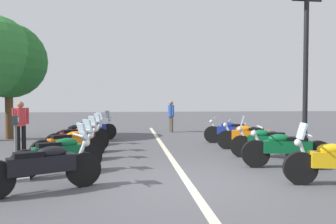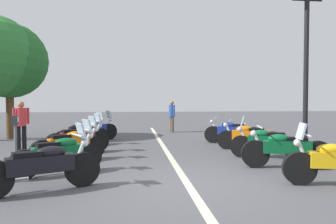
{
  "view_description": "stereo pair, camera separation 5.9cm",
  "coord_description": "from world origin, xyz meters",
  "px_view_note": "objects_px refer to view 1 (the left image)",
  "views": [
    {
      "loc": [
        -6.11,
        1.1,
        1.65
      ],
      "look_at": [
        3.69,
        0.0,
        1.29
      ],
      "focal_mm": 34.29,
      "sensor_mm": 36.0,
      "label": 1
    },
    {
      "loc": [
        -6.11,
        1.04,
        1.65
      ],
      "look_at": [
        3.69,
        0.0,
        1.29
      ],
      "focal_mm": 34.29,
      "sensor_mm": 36.0,
      "label": 2
    }
  ],
  "objects_px": {
    "motorcycle_left_row_4": "(83,134)",
    "bystander_1": "(21,122)",
    "motorcycle_right_row_2": "(266,142)",
    "traffic_cone_1": "(269,136)",
    "roadside_tree_0": "(8,61)",
    "motorcycle_right_row_4": "(232,131)",
    "motorcycle_right_row_3": "(249,136)",
    "street_lamp_twin_globe": "(306,42)",
    "parking_meter": "(16,132)",
    "bystander_0": "(171,114)",
    "motorcycle_left_row_5": "(93,129)",
    "motorcycle_left_row_3": "(79,138)",
    "motorcycle_right_row_1": "(286,149)",
    "motorcycle_left_row_2": "(70,144)",
    "motorcycle_left_row_1": "(60,154)",
    "motorcycle_left_row_0": "(44,166)"
  },
  "relations": [
    {
      "from": "motorcycle_left_row_5",
      "to": "motorcycle_right_row_2",
      "type": "bearing_deg",
      "value": -70.48
    },
    {
      "from": "motorcycle_left_row_0",
      "to": "motorcycle_left_row_4",
      "type": "xyz_separation_m",
      "value": [
        5.8,
        0.18,
        -0.02
      ]
    },
    {
      "from": "motorcycle_left_row_3",
      "to": "motorcycle_right_row_1",
      "type": "xyz_separation_m",
      "value": [
        -2.77,
        -5.36,
        -0.01
      ]
    },
    {
      "from": "motorcycle_left_row_1",
      "to": "motorcycle_right_row_2",
      "type": "relative_size",
      "value": 0.9
    },
    {
      "from": "motorcycle_left_row_4",
      "to": "motorcycle_right_row_1",
      "type": "bearing_deg",
      "value": -76.58
    },
    {
      "from": "street_lamp_twin_globe",
      "to": "bystander_0",
      "type": "height_order",
      "value": "street_lamp_twin_globe"
    },
    {
      "from": "motorcycle_left_row_4",
      "to": "bystander_1",
      "type": "relative_size",
      "value": 1.08
    },
    {
      "from": "motorcycle_left_row_0",
      "to": "motorcycle_left_row_1",
      "type": "relative_size",
      "value": 1.1
    },
    {
      "from": "bystander_0",
      "to": "roadside_tree_0",
      "type": "bearing_deg",
      "value": -3.08
    },
    {
      "from": "motorcycle_right_row_1",
      "to": "motorcycle_right_row_3",
      "type": "distance_m",
      "value": 2.86
    },
    {
      "from": "bystander_1",
      "to": "roadside_tree_0",
      "type": "xyz_separation_m",
      "value": [
        3.25,
        1.54,
        2.38
      ]
    },
    {
      "from": "motorcycle_left_row_1",
      "to": "street_lamp_twin_globe",
      "type": "xyz_separation_m",
      "value": [
        1.68,
        -6.68,
        2.89
      ]
    },
    {
      "from": "motorcycle_left_row_2",
      "to": "motorcycle_left_row_4",
      "type": "xyz_separation_m",
      "value": [
        2.92,
        0.1,
        -0.01
      ]
    },
    {
      "from": "motorcycle_right_row_3",
      "to": "bystander_1",
      "type": "relative_size",
      "value": 1.24
    },
    {
      "from": "motorcycle_right_row_2",
      "to": "roadside_tree_0",
      "type": "xyz_separation_m",
      "value": [
        5.59,
        9.01,
        2.86
      ]
    },
    {
      "from": "motorcycle_right_row_4",
      "to": "motorcycle_right_row_3",
      "type": "bearing_deg",
      "value": 115.05
    },
    {
      "from": "motorcycle_left_row_2",
      "to": "motorcycle_right_row_3",
      "type": "distance_m",
      "value": 5.68
    },
    {
      "from": "motorcycle_left_row_3",
      "to": "street_lamp_twin_globe",
      "type": "xyz_separation_m",
      "value": [
        -1.18,
        -6.74,
        2.88
      ]
    },
    {
      "from": "motorcycle_right_row_4",
      "to": "roadside_tree_0",
      "type": "distance_m",
      "value": 9.76
    },
    {
      "from": "motorcycle_right_row_4",
      "to": "bystander_0",
      "type": "xyz_separation_m",
      "value": [
        4.61,
        1.78,
        0.49
      ]
    },
    {
      "from": "street_lamp_twin_globe",
      "to": "traffic_cone_1",
      "type": "distance_m",
      "value": 4.01
    },
    {
      "from": "motorcycle_left_row_0",
      "to": "motorcycle_right_row_4",
      "type": "xyz_separation_m",
      "value": [
        5.91,
        -5.36,
        -0.01
      ]
    },
    {
      "from": "motorcycle_right_row_2",
      "to": "traffic_cone_1",
      "type": "xyz_separation_m",
      "value": [
        2.84,
        -1.32,
        -0.17
      ]
    },
    {
      "from": "motorcycle_right_row_4",
      "to": "motorcycle_left_row_5",
      "type": "bearing_deg",
      "value": 7.83
    },
    {
      "from": "street_lamp_twin_globe",
      "to": "bystander_1",
      "type": "distance_m",
      "value": 9.32
    },
    {
      "from": "street_lamp_twin_globe",
      "to": "roadside_tree_0",
      "type": "xyz_separation_m",
      "value": [
        5.34,
        10.3,
        -0.03
      ]
    },
    {
      "from": "motorcycle_left_row_1",
      "to": "roadside_tree_0",
      "type": "distance_m",
      "value": 8.4
    },
    {
      "from": "motorcycle_left_row_2",
      "to": "motorcycle_right_row_3",
      "type": "relative_size",
      "value": 0.9
    },
    {
      "from": "motorcycle_left_row_0",
      "to": "motorcycle_left_row_3",
      "type": "relative_size",
      "value": 1.08
    },
    {
      "from": "parking_meter",
      "to": "bystander_0",
      "type": "distance_m",
      "value": 9.8
    },
    {
      "from": "motorcycle_right_row_2",
      "to": "bystander_0",
      "type": "bearing_deg",
      "value": -56.97
    },
    {
      "from": "roadside_tree_0",
      "to": "motorcycle_left_row_5",
      "type": "bearing_deg",
      "value": -105.88
    },
    {
      "from": "street_lamp_twin_globe",
      "to": "parking_meter",
      "type": "height_order",
      "value": "street_lamp_twin_globe"
    },
    {
      "from": "motorcycle_left_row_2",
      "to": "bystander_0",
      "type": "height_order",
      "value": "bystander_0"
    },
    {
      "from": "bystander_0",
      "to": "traffic_cone_1",
      "type": "bearing_deg",
      "value": 103.34
    },
    {
      "from": "bystander_1",
      "to": "motorcycle_right_row_4",
      "type": "bearing_deg",
      "value": 62.73
    },
    {
      "from": "motorcycle_left_row_0",
      "to": "roadside_tree_0",
      "type": "height_order",
      "value": "roadside_tree_0"
    },
    {
      "from": "traffic_cone_1",
      "to": "motorcycle_left_row_1",
      "type": "bearing_deg",
      "value": 122.49
    },
    {
      "from": "motorcycle_left_row_3",
      "to": "motorcycle_left_row_5",
      "type": "height_order",
      "value": "same"
    },
    {
      "from": "street_lamp_twin_globe",
      "to": "motorcycle_right_row_1",
      "type": "bearing_deg",
      "value": 139.09
    },
    {
      "from": "motorcycle_right_row_1",
      "to": "motorcycle_left_row_5",
      "type": "bearing_deg",
      "value": -35.93
    },
    {
      "from": "motorcycle_left_row_2",
      "to": "bystander_1",
      "type": "height_order",
      "value": "bystander_1"
    },
    {
      "from": "bystander_0",
      "to": "motorcycle_left_row_5",
      "type": "bearing_deg",
      "value": 21.8
    },
    {
      "from": "motorcycle_right_row_3",
      "to": "motorcycle_right_row_4",
      "type": "height_order",
      "value": "motorcycle_right_row_4"
    },
    {
      "from": "motorcycle_right_row_2",
      "to": "traffic_cone_1",
      "type": "distance_m",
      "value": 3.14
    },
    {
      "from": "motorcycle_left_row_1",
      "to": "motorcycle_right_row_1",
      "type": "height_order",
      "value": "motorcycle_left_row_1"
    },
    {
      "from": "parking_meter",
      "to": "traffic_cone_1",
      "type": "relative_size",
      "value": 2.1
    },
    {
      "from": "motorcycle_left_row_2",
      "to": "bystander_0",
      "type": "relative_size",
      "value": 1.11
    },
    {
      "from": "bystander_0",
      "to": "roadside_tree_0",
      "type": "xyz_separation_m",
      "value": [
        -2.11,
        7.21,
        2.37
      ]
    },
    {
      "from": "motorcycle_left_row_2",
      "to": "street_lamp_twin_globe",
      "type": "distance_m",
      "value": 7.34
    }
  ]
}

